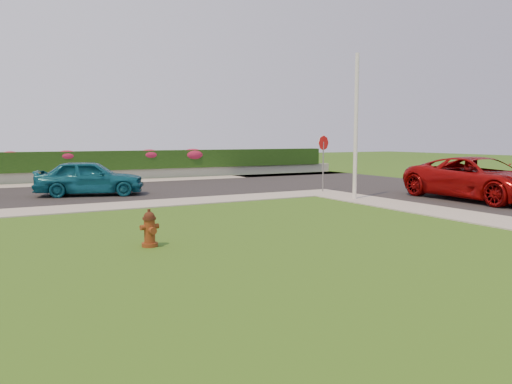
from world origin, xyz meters
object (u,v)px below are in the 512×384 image
suv_red (480,179)px  stop_sign (323,150)px  fire_hydrant (150,229)px  utility_pole (356,127)px  sedan_teal (90,178)px

suv_red → stop_sign: size_ratio=2.34×
fire_hydrant → utility_pole: utility_pole is taller
suv_red → sedan_teal: (-12.94, 9.03, -0.09)m
suv_red → utility_pole: 5.18m
sedan_teal → utility_pole: utility_pole is taller
suv_red → fire_hydrant: bearing=-169.9°
fire_hydrant → sedan_teal: sedan_teal is taller
sedan_teal → fire_hydrant: bearing=-166.6°
suv_red → utility_pole: utility_pole is taller
sedan_teal → stop_sign: size_ratio=1.70×
utility_pole → sedan_teal: bearing=145.0°
suv_red → utility_pole: bearing=147.8°
utility_pole → fire_hydrant: bearing=-155.0°
suv_red → sedan_teal: bearing=147.7°
fire_hydrant → stop_sign: (10.27, 7.35, 1.51)m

